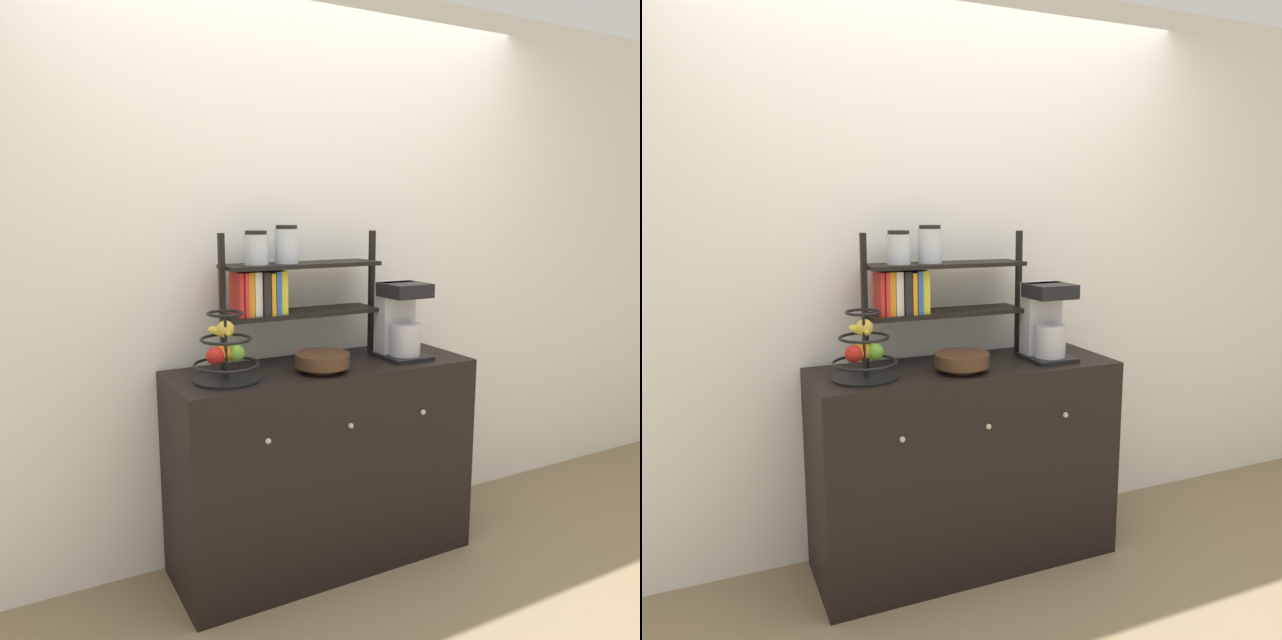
{
  "view_description": "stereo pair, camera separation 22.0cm",
  "coord_description": "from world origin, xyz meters",
  "views": [
    {
      "loc": [
        -1.27,
        -2.1,
        1.59
      ],
      "look_at": [
        -0.01,
        0.24,
        1.12
      ],
      "focal_mm": 35.0,
      "sensor_mm": 36.0,
      "label": 1
    },
    {
      "loc": [
        -1.07,
        -2.2,
        1.59
      ],
      "look_at": [
        -0.01,
        0.24,
        1.12
      ],
      "focal_mm": 35.0,
      "sensor_mm": 36.0,
      "label": 2
    }
  ],
  "objects": [
    {
      "name": "ground_plane",
      "position": [
        0.0,
        0.0,
        0.0
      ],
      "size": [
        12.0,
        12.0,
        0.0
      ],
      "primitive_type": "plane",
      "color": "#847051"
    },
    {
      "name": "wall_back",
      "position": [
        0.0,
        0.52,
        1.3
      ],
      "size": [
        7.0,
        0.05,
        2.6
      ],
      "primitive_type": "cube",
      "color": "silver",
      "rests_on": "ground_plane"
    },
    {
      "name": "sideboard",
      "position": [
        0.0,
        0.24,
        0.46
      ],
      "size": [
        1.34,
        0.5,
        0.92
      ],
      "color": "black",
      "rests_on": "ground_plane"
    },
    {
      "name": "coffee_maker",
      "position": [
        0.39,
        0.21,
        1.09
      ],
      "size": [
        0.2,
        0.23,
        0.35
      ],
      "color": "black",
      "rests_on": "sideboard"
    },
    {
      "name": "fruit_stand",
      "position": [
        -0.46,
        0.2,
        1.03
      ],
      "size": [
        0.27,
        0.27,
        0.33
      ],
      "color": "black",
      "rests_on": "sideboard"
    },
    {
      "name": "wooden_bowl",
      "position": [
        -0.05,
        0.14,
        0.97
      ],
      "size": [
        0.23,
        0.23,
        0.08
      ],
      "color": "#422819",
      "rests_on": "sideboard"
    },
    {
      "name": "shelf_hutch",
      "position": [
        -0.15,
        0.36,
        1.29
      ],
      "size": [
        0.76,
        0.2,
        0.61
      ],
      "color": "black",
      "rests_on": "sideboard"
    }
  ]
}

